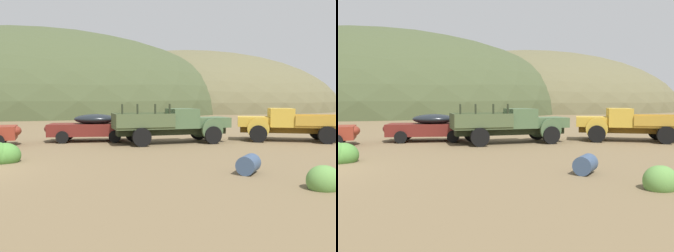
{
  "view_description": "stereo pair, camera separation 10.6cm",
  "coord_description": "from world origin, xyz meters",
  "views": [
    {
      "loc": [
        6.57,
        -11.05,
        2.33
      ],
      "look_at": [
        7.19,
        5.13,
        1.11
      ],
      "focal_mm": 36.01,
      "sensor_mm": 36.0,
      "label": 1
    },
    {
      "loc": [
        6.68,
        -11.06,
        2.33
      ],
      "look_at": [
        7.19,
        5.13,
        1.11
      ],
      "focal_mm": 36.01,
      "sensor_mm": 36.0,
      "label": 2
    }
  ],
  "objects": [
    {
      "name": "hill_distant",
      "position": [
        -18.61,
        66.02,
        0.0
      ],
      "size": [
        84.15,
        79.26,
        33.97
      ],
      "primitive_type": "ellipsoid",
      "color": "#424C2D",
      "rests_on": "ground"
    },
    {
      "name": "hill_far_right",
      "position": [
        14.49,
        79.73,
        0.0
      ],
      "size": [
        76.46,
        72.5,
        29.83
      ],
      "primitive_type": "ellipsoid",
      "color": "brown",
      "rests_on": "ground"
    },
    {
      "name": "car_oxblood",
      "position": [
        2.72,
        8.31,
        0.82
      ],
      "size": [
        4.94,
        2.2,
        1.57
      ],
      "rotation": [
        0.0,
        0.0,
        3.22
      ],
      "color": "maroon",
      "rests_on": "ground"
    },
    {
      "name": "truck_weathered_green",
      "position": [
        7.93,
        7.47,
        1.0
      ],
      "size": [
        6.66,
        3.57,
        2.16
      ],
      "rotation": [
        0.0,
        0.0,
        0.25
      ],
      "color": "#232B1B",
      "rests_on": "ground"
    },
    {
      "name": "truck_faded_yellow",
      "position": [
        13.91,
        8.17,
        0.99
      ],
      "size": [
        6.21,
        3.5,
        1.89
      ],
      "rotation": [
        0.0,
        0.0,
        2.9
      ],
      "color": "brown",
      "rests_on": "ground"
    },
    {
      "name": "oil_drum_tipped",
      "position": [
        9.53,
        -0.57,
        0.3
      ],
      "size": [
        0.95,
        1.03,
        0.6
      ],
      "color": "#384C6B",
      "rests_on": "ground"
    },
    {
      "name": "bush_near_barrel",
      "position": [
        11.0,
        -2.51,
        0.21
      ],
      "size": [
        0.9,
        0.78,
        0.83
      ],
      "color": "#5B8E42",
      "rests_on": "ground"
    },
    {
      "name": "bush_back_edge",
      "position": [
        0.73,
        1.69,
        0.27
      ],
      "size": [
        1.49,
        1.21,
        1.04
      ],
      "color": "#4C8438",
      "rests_on": "ground"
    }
  ]
}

